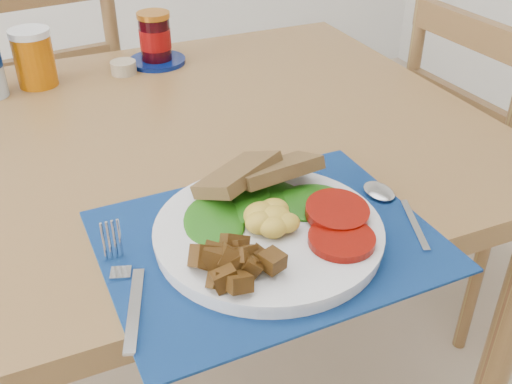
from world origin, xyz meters
TOP-DOWN VIEW (x-y plane):
  - table at (0.00, 0.20)m, footprint 1.40×0.90m
  - chair_far at (-0.03, 0.87)m, footprint 0.46×0.44m
  - chair_end at (0.94, 0.27)m, footprint 0.39×0.41m
  - placemat at (0.16, -0.16)m, footprint 0.43×0.34m
  - breakfast_plate at (0.16, -0.16)m, footprint 0.30×0.30m
  - fork at (-0.03, -0.17)m, footprint 0.06×0.19m
  - spoon at (0.36, -0.15)m, footprint 0.05×0.17m
  - juice_glass at (-0.05, 0.51)m, footprint 0.08×0.08m
  - ramekin at (0.13, 0.50)m, footprint 0.05×0.05m
  - jam_on_saucer at (0.21, 0.54)m, footprint 0.13×0.13m

SIDE VIEW (x-z plane):
  - chair_end at x=0.94m, z-range 0.01..1.06m
  - chair_far at x=-0.03m, z-range 0.01..1.12m
  - table at x=0.00m, z-range 0.29..1.04m
  - placemat at x=0.16m, z-range 0.75..0.75m
  - fork at x=-0.03m, z-range 0.75..0.76m
  - spoon at x=0.36m, z-range 0.75..0.76m
  - ramekin at x=0.13m, z-range 0.75..0.78m
  - breakfast_plate at x=0.16m, z-range 0.74..0.81m
  - jam_on_saucer at x=0.21m, z-range 0.74..0.86m
  - juice_glass at x=-0.05m, z-range 0.75..0.86m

